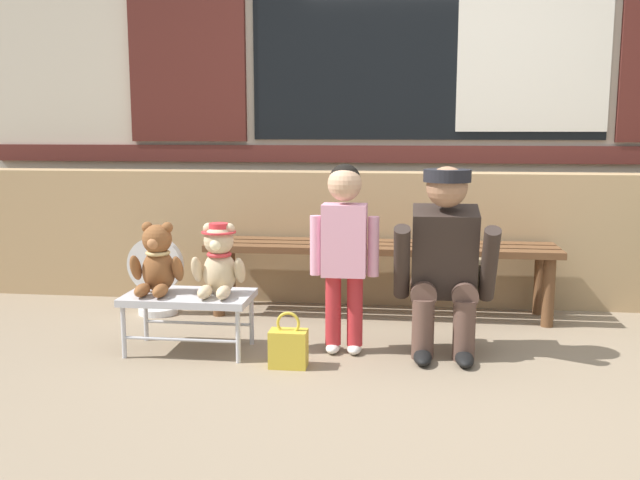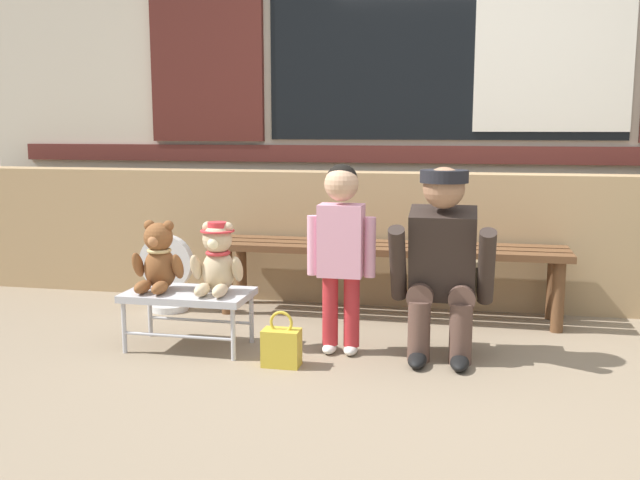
# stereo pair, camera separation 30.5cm
# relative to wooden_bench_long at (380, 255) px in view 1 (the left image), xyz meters

# --- Properties ---
(ground_plane) EXTENTS (60.00, 60.00, 0.00)m
(ground_plane) POSITION_rel_wooden_bench_long_xyz_m (0.27, -1.06, -0.37)
(ground_plane) COLOR #84725B
(brick_low_wall) EXTENTS (6.72, 0.25, 0.85)m
(brick_low_wall) POSITION_rel_wooden_bench_long_xyz_m (0.27, 0.37, 0.05)
(brick_low_wall) COLOR tan
(brick_low_wall) RESTS_ON ground
(shop_facade) EXTENTS (6.85, 0.26, 3.32)m
(shop_facade) POSITION_rel_wooden_bench_long_xyz_m (0.27, 0.88, 1.30)
(shop_facade) COLOR beige
(shop_facade) RESTS_ON ground
(wooden_bench_long) EXTENTS (2.10, 0.40, 0.44)m
(wooden_bench_long) POSITION_rel_wooden_bench_long_xyz_m (0.00, 0.00, 0.00)
(wooden_bench_long) COLOR brown
(wooden_bench_long) RESTS_ON ground
(small_display_bench) EXTENTS (0.64, 0.36, 0.30)m
(small_display_bench) POSITION_rel_wooden_bench_long_xyz_m (-0.93, -0.84, -0.11)
(small_display_bench) COLOR #BCBCC1
(small_display_bench) RESTS_ON ground
(teddy_bear_plain) EXTENTS (0.28, 0.26, 0.36)m
(teddy_bear_plain) POSITION_rel_wooden_bench_long_xyz_m (-1.09, -0.83, 0.09)
(teddy_bear_plain) COLOR brown
(teddy_bear_plain) RESTS_ON small_display_bench
(teddy_bear_with_hat) EXTENTS (0.28, 0.27, 0.36)m
(teddy_bear_with_hat) POSITION_rel_wooden_bench_long_xyz_m (-0.77, -0.83, 0.10)
(teddy_bear_with_hat) COLOR #CCB289
(teddy_bear_with_hat) RESTS_ON small_display_bench
(child_standing) EXTENTS (0.35, 0.18, 0.96)m
(child_standing) POSITION_rel_wooden_bench_long_xyz_m (-0.15, -0.76, 0.22)
(child_standing) COLOR #B7282D
(child_standing) RESTS_ON ground
(adult_crouching) EXTENTS (0.50, 0.49, 0.95)m
(adult_crouching) POSITION_rel_wooden_bench_long_xyz_m (0.36, -0.72, 0.11)
(adult_crouching) COLOR brown
(adult_crouching) RESTS_ON ground
(handbag_on_ground) EXTENTS (0.18, 0.11, 0.27)m
(handbag_on_ground) POSITION_rel_wooden_bench_long_xyz_m (-0.39, -1.02, -0.28)
(handbag_on_ground) COLOR gold
(handbag_on_ground) RESTS_ON ground
(floor_fan) EXTENTS (0.34, 0.24, 0.48)m
(floor_fan) POSITION_rel_wooden_bench_long_xyz_m (-1.36, -0.15, -0.13)
(floor_fan) COLOR silver
(floor_fan) RESTS_ON ground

